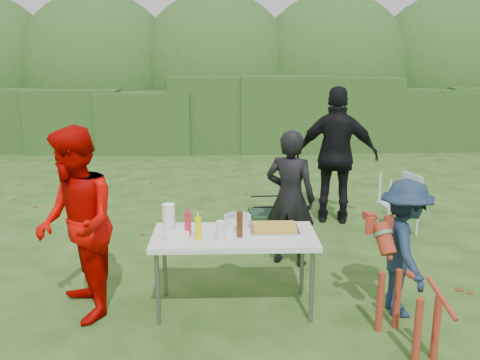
{
  "coord_description": "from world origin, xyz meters",
  "views": [
    {
      "loc": [
        0.21,
        -4.61,
        2.35
      ],
      "look_at": [
        0.37,
        0.79,
        1.0
      ],
      "focal_mm": 38.0,
      "sensor_mm": 36.0,
      "label": 1
    }
  ],
  "objects_px": {
    "dog": "(409,292)",
    "mustard_bottle": "(198,228)",
    "child": "(404,248)",
    "camping_chair": "(269,209)",
    "person_black_puffy": "(337,156)",
    "beer_bottle": "(240,224)",
    "folding_table": "(234,240)",
    "person_red_jacket": "(76,225)",
    "paper_towel_roll": "(169,218)",
    "ketchup_bottle": "(188,224)",
    "person_cook": "(290,198)",
    "lawn_chair": "(398,203)"
  },
  "relations": [
    {
      "from": "dog",
      "to": "mustard_bottle",
      "type": "height_order",
      "value": "dog"
    },
    {
      "from": "child",
      "to": "camping_chair",
      "type": "height_order",
      "value": "child"
    },
    {
      "from": "person_black_puffy",
      "to": "beer_bottle",
      "type": "bearing_deg",
      "value": 73.15
    },
    {
      "from": "mustard_bottle",
      "to": "beer_bottle",
      "type": "relative_size",
      "value": 0.83
    },
    {
      "from": "folding_table",
      "to": "person_red_jacket",
      "type": "distance_m",
      "value": 1.42
    },
    {
      "from": "person_black_puffy",
      "to": "paper_towel_roll",
      "type": "bearing_deg",
      "value": 61.29
    },
    {
      "from": "folding_table",
      "to": "camping_chair",
      "type": "xyz_separation_m",
      "value": [
        0.47,
        1.76,
        -0.26
      ]
    },
    {
      "from": "folding_table",
      "to": "ketchup_bottle",
      "type": "bearing_deg",
      "value": -178.74
    },
    {
      "from": "camping_chair",
      "to": "ketchup_bottle",
      "type": "relative_size",
      "value": 3.87
    },
    {
      "from": "person_black_puffy",
      "to": "camping_chair",
      "type": "xyz_separation_m",
      "value": [
        -1.01,
        -0.76,
        -0.53
      ]
    },
    {
      "from": "ketchup_bottle",
      "to": "camping_chair",
      "type": "bearing_deg",
      "value": 63.22
    },
    {
      "from": "mustard_bottle",
      "to": "ketchup_bottle",
      "type": "relative_size",
      "value": 0.91
    },
    {
      "from": "folding_table",
      "to": "mustard_bottle",
      "type": "distance_m",
      "value": 0.37
    },
    {
      "from": "person_cook",
      "to": "beer_bottle",
      "type": "bearing_deg",
      "value": 85.33
    },
    {
      "from": "person_black_puffy",
      "to": "lawn_chair",
      "type": "height_order",
      "value": "person_black_puffy"
    },
    {
      "from": "person_red_jacket",
      "to": "camping_chair",
      "type": "xyz_separation_m",
      "value": [
        1.88,
        1.84,
        -0.45
      ]
    },
    {
      "from": "ketchup_bottle",
      "to": "beer_bottle",
      "type": "bearing_deg",
      "value": -6.8
    },
    {
      "from": "ketchup_bottle",
      "to": "beer_bottle",
      "type": "xyz_separation_m",
      "value": [
        0.47,
        -0.06,
        0.01
      ]
    },
    {
      "from": "child",
      "to": "dog",
      "type": "distance_m",
      "value": 0.58
    },
    {
      "from": "person_black_puffy",
      "to": "dog",
      "type": "xyz_separation_m",
      "value": [
        -0.08,
        -3.19,
        -0.49
      ]
    },
    {
      "from": "child",
      "to": "person_red_jacket",
      "type": "bearing_deg",
      "value": 90.15
    },
    {
      "from": "paper_towel_roll",
      "to": "folding_table",
      "type": "bearing_deg",
      "value": -10.42
    },
    {
      "from": "child",
      "to": "mustard_bottle",
      "type": "xyz_separation_m",
      "value": [
        -1.86,
        0.02,
        0.2
      ]
    },
    {
      "from": "ketchup_bottle",
      "to": "person_cook",
      "type": "bearing_deg",
      "value": 44.84
    },
    {
      "from": "person_black_puffy",
      "to": "child",
      "type": "bearing_deg",
      "value": 103.26
    },
    {
      "from": "ketchup_bottle",
      "to": "paper_towel_roll",
      "type": "height_order",
      "value": "paper_towel_roll"
    },
    {
      "from": "person_black_puffy",
      "to": "ketchup_bottle",
      "type": "xyz_separation_m",
      "value": [
        -1.91,
        -2.53,
        -0.11
      ]
    },
    {
      "from": "person_cook",
      "to": "beer_bottle",
      "type": "distance_m",
      "value": 1.27
    },
    {
      "from": "person_red_jacket",
      "to": "camping_chair",
      "type": "distance_m",
      "value": 2.67
    },
    {
      "from": "folding_table",
      "to": "paper_towel_roll",
      "type": "bearing_deg",
      "value": 169.58
    },
    {
      "from": "folding_table",
      "to": "paper_towel_roll",
      "type": "relative_size",
      "value": 5.77
    },
    {
      "from": "person_red_jacket",
      "to": "dog",
      "type": "height_order",
      "value": "person_red_jacket"
    },
    {
      "from": "person_red_jacket",
      "to": "paper_towel_roll",
      "type": "distance_m",
      "value": 0.82
    },
    {
      "from": "child",
      "to": "ketchup_bottle",
      "type": "xyz_separation_m",
      "value": [
        -1.96,
        0.12,
        0.21
      ]
    },
    {
      "from": "person_cook",
      "to": "person_red_jacket",
      "type": "xyz_separation_m",
      "value": [
        -2.05,
        -1.14,
        0.1
      ]
    },
    {
      "from": "mustard_bottle",
      "to": "person_black_puffy",
      "type": "bearing_deg",
      "value": 55.53
    },
    {
      "from": "folding_table",
      "to": "lawn_chair",
      "type": "distance_m",
      "value": 3.1
    },
    {
      "from": "mustard_bottle",
      "to": "paper_towel_roll",
      "type": "bearing_deg",
      "value": 141.85
    },
    {
      "from": "person_cook",
      "to": "child",
      "type": "xyz_separation_m",
      "value": [
        0.89,
        -1.18,
        -0.14
      ]
    },
    {
      "from": "child",
      "to": "lawn_chair",
      "type": "relative_size",
      "value": 1.61
    },
    {
      "from": "person_black_puffy",
      "to": "camping_chair",
      "type": "height_order",
      "value": "person_black_puffy"
    },
    {
      "from": "person_black_puffy",
      "to": "camping_chair",
      "type": "relative_size",
      "value": 2.26
    },
    {
      "from": "person_red_jacket",
      "to": "mustard_bottle",
      "type": "distance_m",
      "value": 1.08
    },
    {
      "from": "person_red_jacket",
      "to": "paper_towel_roll",
      "type": "relative_size",
      "value": 6.74
    },
    {
      "from": "person_cook",
      "to": "dog",
      "type": "height_order",
      "value": "person_cook"
    },
    {
      "from": "person_black_puffy",
      "to": "mustard_bottle",
      "type": "distance_m",
      "value": 3.2
    },
    {
      "from": "folding_table",
      "to": "mustard_bottle",
      "type": "xyz_separation_m",
      "value": [
        -0.32,
        -0.11,
        0.15
      ]
    },
    {
      "from": "child",
      "to": "mustard_bottle",
      "type": "bearing_deg",
      "value": 90.47
    },
    {
      "from": "person_red_jacket",
      "to": "beer_bottle",
      "type": "bearing_deg",
      "value": 66.02
    },
    {
      "from": "ketchup_bottle",
      "to": "beer_bottle",
      "type": "distance_m",
      "value": 0.47
    }
  ]
}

